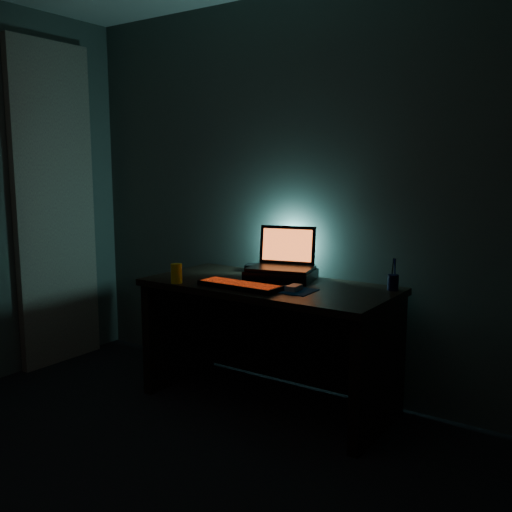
{
  "coord_description": "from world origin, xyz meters",
  "views": [
    {
      "loc": [
        1.81,
        -1.16,
        1.44
      ],
      "look_at": [
        -0.05,
        1.57,
        0.92
      ],
      "focal_mm": 40.0,
      "sensor_mm": 36.0,
      "label": 1
    }
  ],
  "objects_px": {
    "mouse": "(294,288)",
    "pen_cup": "(393,282)",
    "router": "(256,268)",
    "keyboard": "(240,285)",
    "juice_glass": "(176,273)",
    "laptop": "(284,259)"
  },
  "relations": [
    {
      "from": "laptop",
      "to": "mouse",
      "type": "bearing_deg",
      "value": -63.74
    },
    {
      "from": "mouse",
      "to": "pen_cup",
      "type": "height_order",
      "value": "pen_cup"
    },
    {
      "from": "keyboard",
      "to": "mouse",
      "type": "xyz_separation_m",
      "value": [
        0.3,
        0.11,
        0.0
      ]
    },
    {
      "from": "keyboard",
      "to": "juice_glass",
      "type": "distance_m",
      "value": 0.41
    },
    {
      "from": "laptop",
      "to": "pen_cup",
      "type": "relative_size",
      "value": 4.91
    },
    {
      "from": "pen_cup",
      "to": "router",
      "type": "distance_m",
      "value": 0.97
    },
    {
      "from": "laptop",
      "to": "keyboard",
      "type": "bearing_deg",
      "value": -111.43
    },
    {
      "from": "pen_cup",
      "to": "mouse",
      "type": "bearing_deg",
      "value": -143.25
    },
    {
      "from": "mouse",
      "to": "laptop",
      "type": "bearing_deg",
      "value": 128.0
    },
    {
      "from": "keyboard",
      "to": "pen_cup",
      "type": "relative_size",
      "value": 5.7
    },
    {
      "from": "laptop",
      "to": "juice_glass",
      "type": "bearing_deg",
      "value": -146.3
    },
    {
      "from": "pen_cup",
      "to": "juice_glass",
      "type": "bearing_deg",
      "value": -154.78
    },
    {
      "from": "mouse",
      "to": "router",
      "type": "height_order",
      "value": "router"
    },
    {
      "from": "pen_cup",
      "to": "router",
      "type": "height_order",
      "value": "pen_cup"
    },
    {
      "from": "laptop",
      "to": "router",
      "type": "bearing_deg",
      "value": 145.76
    },
    {
      "from": "mouse",
      "to": "juice_glass",
      "type": "height_order",
      "value": "juice_glass"
    },
    {
      "from": "laptop",
      "to": "keyboard",
      "type": "height_order",
      "value": "laptop"
    },
    {
      "from": "mouse",
      "to": "pen_cup",
      "type": "distance_m",
      "value": 0.56
    },
    {
      "from": "juice_glass",
      "to": "router",
      "type": "height_order",
      "value": "juice_glass"
    },
    {
      "from": "laptop",
      "to": "pen_cup",
      "type": "distance_m",
      "value": 0.7
    },
    {
      "from": "laptop",
      "to": "mouse",
      "type": "height_order",
      "value": "laptop"
    },
    {
      "from": "laptop",
      "to": "keyboard",
      "type": "xyz_separation_m",
      "value": [
        -0.05,
        -0.4,
        -0.11
      ]
    }
  ]
}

